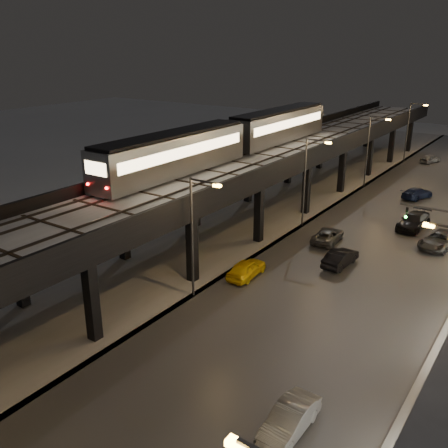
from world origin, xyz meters
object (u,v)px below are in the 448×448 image
Objects in this scene: subway_train at (234,137)px; car_onc_silver at (289,421)px; car_far_white at (430,159)px; car_taxi at (246,269)px; car_mid_dark at (417,194)px; car_near_white at (340,258)px; car_onc_dark at (441,241)px; car_mid_silver at (328,236)px; car_onc_white at (414,222)px.

car_onc_silver is at bearing -51.90° from subway_train.
car_onc_silver is (8.45, -63.22, 0.03)m from car_far_white.
car_taxi is 0.92× the size of car_mid_dark.
car_near_white is 10.65m from car_onc_dark.
car_mid_silver is 10.05m from car_onc_dark.
car_onc_white is (2.61, 12.53, 0.07)m from car_near_white.
car_onc_white is (-3.37, 3.72, 0.04)m from car_onc_dark.
car_far_white is (2.18, 50.09, -0.05)m from car_taxi.
car_onc_white is at bearing 145.43° from car_onc_dark.
car_mid_silver is 9.95m from car_onc_white.
car_near_white and car_onc_silver have the same top height.
car_taxi is 0.80× the size of car_onc_dark.
car_mid_silver is 1.07× the size of car_onc_silver.
car_far_white is at bearing 72.98° from subway_train.
car_mid_dark is at bearing 97.31° from car_onc_silver.
car_taxi is 20.37m from car_onc_white.
car_onc_white reaches higher than car_taxi.
car_mid_dark is (3.19, 18.92, 0.03)m from car_mid_silver.
subway_train is 17.33m from car_taxi.
car_mid_dark is (0.19, 23.24, -0.03)m from car_near_white.
car_onc_silver is 0.81× the size of car_onc_dark.
car_far_white is at bearing -62.41° from car_mid_dark.
car_taxi is at bearing -113.67° from car_onc_dark.
car_taxi reaches higher than car_mid_dark.
car_taxi reaches higher than car_far_white.
car_onc_white reaches higher than car_mid_silver.
car_taxi reaches higher than car_onc_silver.
car_taxi is 50.14m from car_far_white.
car_far_white is at bearing -82.08° from car_near_white.
subway_train is 7.15× the size of car_onc_dark.
car_onc_dark is at bearing 89.08° from car_onc_silver.
car_onc_silver is 0.80× the size of car_onc_white.
car_mid_silver is at bearing 108.28° from car_far_white.
car_near_white reaches higher than car_mid_dark.
car_near_white reaches higher than car_far_white.
car_onc_silver is 28.18m from car_onc_dark.
subway_train is 8.91× the size of car_taxi.
car_near_white is 0.81× the size of car_onc_dark.
car_onc_dark is at bearing -158.53° from car_mid_silver.
car_mid_silver is 0.99× the size of car_mid_dark.
car_taxi is 29.98m from car_mid_dark.
car_onc_dark is at bearing 7.36° from subway_train.
car_mid_dark is (14.88, 17.11, -7.77)m from subway_train.
car_taxi is 1.08× the size of car_far_white.
car_taxi is (9.37, -12.37, -7.71)m from subway_train.
car_mid_silver is (2.32, 10.55, -0.08)m from car_taxi.
car_near_white is (14.69, -6.14, -7.73)m from subway_train.
car_near_white is 0.80× the size of car_onc_white.
car_onc_white is at bearing 121.18° from car_mid_dark.
car_mid_silver is at bearing 109.79° from car_onc_silver.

